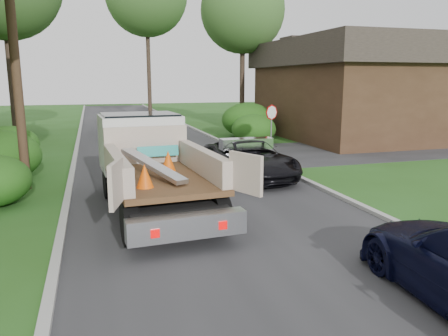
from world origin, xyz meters
TOP-DOWN VIEW (x-y plane):
  - ground at (0.00, 0.00)m, footprint 120.00×120.00m
  - road at (0.00, 10.00)m, footprint 8.00×90.00m
  - side_street at (12.00, 9.00)m, footprint 16.00×7.00m
  - curb_left at (-4.10, 10.00)m, footprint 0.20×90.00m
  - curb_right at (4.10, 10.00)m, footprint 0.20×90.00m
  - stop_sign at (5.20, 9.00)m, footprint 0.71×0.32m
  - utility_pole at (-5.48, 4.98)m, footprint 2.42×1.25m
  - house_right at (13.00, 14.00)m, footprint 9.72×12.96m
  - hedge_left_b at (-6.50, 6.50)m, footprint 2.86×2.86m
  - hedge_left_c at (-6.80, 10.00)m, footprint 2.60×2.60m
  - hedge_right_a at (5.80, 13.00)m, footprint 2.60×2.60m
  - hedge_right_b at (6.50, 16.00)m, footprint 3.38×3.38m
  - tree_right_far at (7.50, 20.00)m, footprint 6.00×6.00m
  - flatbed_truck at (-1.70, 2.07)m, footprint 3.26×7.03m
  - black_pickup at (2.40, 4.50)m, footprint 2.71×5.28m

SIDE VIEW (x-z plane):
  - ground at x=0.00m, z-range 0.00..0.00m
  - road at x=0.00m, z-range -0.01..0.01m
  - side_street at x=12.00m, z-range 0.00..0.02m
  - curb_left at x=-4.10m, z-range 0.00..0.12m
  - curb_right at x=4.10m, z-range 0.00..0.12m
  - black_pickup at x=2.40m, z-range 0.00..1.43m
  - hedge_left_c at x=-6.80m, z-range 0.00..1.70m
  - hedge_right_a at x=5.80m, z-range 0.00..1.70m
  - hedge_left_b at x=-6.50m, z-range 0.00..1.87m
  - hedge_right_b at x=6.50m, z-range 0.00..2.21m
  - flatbed_truck at x=-1.70m, z-range 0.11..2.72m
  - stop_sign at x=5.20m, z-range 0.54..3.02m
  - house_right at x=13.00m, z-range 0.06..6.26m
  - utility_pole at x=-5.48m, z-range 0.17..10.17m
  - tree_right_far at x=7.50m, z-range 2.73..14.23m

